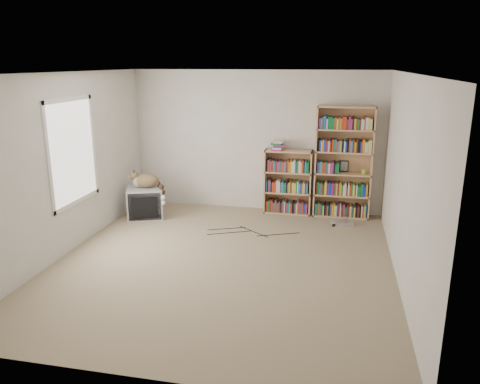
% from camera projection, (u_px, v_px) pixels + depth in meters
% --- Properties ---
extents(floor, '(4.50, 5.00, 0.01)m').
position_uv_depth(floor, '(224.00, 262.00, 6.36)').
color(floor, gray).
rests_on(floor, ground).
extents(wall_back, '(4.50, 0.02, 2.50)m').
position_uv_depth(wall_back, '(256.00, 141.00, 8.38)').
color(wall_back, silver).
rests_on(wall_back, floor).
extents(wall_front, '(4.50, 0.02, 2.50)m').
position_uv_depth(wall_front, '(146.00, 244.00, 3.67)').
color(wall_front, silver).
rests_on(wall_front, floor).
extents(wall_left, '(0.02, 5.00, 2.50)m').
position_uv_depth(wall_left, '(65.00, 165.00, 6.47)').
color(wall_left, silver).
rests_on(wall_left, floor).
extents(wall_right, '(0.02, 5.00, 2.50)m').
position_uv_depth(wall_right, '(405.00, 182.00, 5.58)').
color(wall_right, silver).
rests_on(wall_right, floor).
extents(ceiling, '(4.50, 5.00, 0.02)m').
position_uv_depth(ceiling, '(222.00, 73.00, 5.69)').
color(ceiling, white).
rests_on(ceiling, wall_back).
extents(window, '(0.02, 1.22, 1.52)m').
position_uv_depth(window, '(73.00, 152.00, 6.62)').
color(window, white).
rests_on(window, wall_left).
extents(crt_tv, '(0.75, 0.72, 0.52)m').
position_uv_depth(crt_tv, '(145.00, 202.00, 8.16)').
color(crt_tv, '#A6A6A9').
rests_on(crt_tv, floor).
extents(cat, '(0.71, 0.46, 0.53)m').
position_uv_depth(cat, '(149.00, 183.00, 8.07)').
color(cat, '#352515').
rests_on(cat, crt_tv).
extents(bookcase_tall, '(0.96, 0.30, 1.92)m').
position_uv_depth(bookcase_tall, '(343.00, 165.00, 8.04)').
color(bookcase_tall, tan).
rests_on(bookcase_tall, floor).
extents(bookcase_short, '(0.83, 0.30, 1.14)m').
position_uv_depth(bookcase_short, '(288.00, 184.00, 8.33)').
color(bookcase_short, tan).
rests_on(bookcase_short, floor).
extents(book_stack, '(0.19, 0.25, 0.16)m').
position_uv_depth(book_stack, '(278.00, 146.00, 8.13)').
color(book_stack, '#B53018').
rests_on(book_stack, bookcase_short).
extents(green_mug, '(0.08, 0.08, 0.09)m').
position_uv_depth(green_mug, '(364.00, 171.00, 7.97)').
color(green_mug, '#85AE31').
rests_on(green_mug, bookcase_tall).
extents(framed_print, '(0.15, 0.05, 0.20)m').
position_uv_depth(framed_print, '(344.00, 166.00, 8.11)').
color(framed_print, black).
rests_on(framed_print, bookcase_tall).
extents(dvd_player, '(0.37, 0.32, 0.07)m').
position_uv_depth(dvd_player, '(342.00, 223.00, 7.79)').
color(dvd_player, silver).
rests_on(dvd_player, floor).
extents(wall_outlet, '(0.01, 0.08, 0.13)m').
position_uv_depth(wall_outlet, '(130.00, 192.00, 8.56)').
color(wall_outlet, silver).
rests_on(wall_outlet, wall_left).
extents(floor_cables, '(1.20, 0.70, 0.01)m').
position_uv_depth(floor_cables, '(260.00, 233.00, 7.43)').
color(floor_cables, black).
rests_on(floor_cables, floor).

